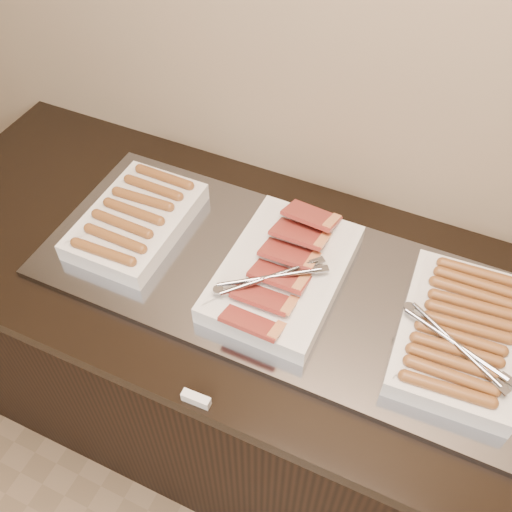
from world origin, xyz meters
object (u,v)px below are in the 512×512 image
at_px(warming_tray, 283,282).
at_px(dish_left, 136,219).
at_px(counter, 278,375).
at_px(dish_right, 460,333).
at_px(dish_center, 283,272).

relative_size(warming_tray, dish_left, 3.42).
distance_m(counter, warming_tray, 0.46).
relative_size(warming_tray, dish_right, 3.03).
bearing_deg(dish_left, counter, 0.01).
distance_m(counter, dish_center, 0.50).
xyz_separation_m(counter, dish_left, (-0.41, 0.00, 0.50)).
bearing_deg(counter, dish_center, -110.33).
xyz_separation_m(warming_tray, dish_center, (-0.00, -0.00, 0.04)).
bearing_deg(dish_center, dish_right, 0.58).
distance_m(warming_tray, dish_center, 0.04).
height_order(warming_tray, dish_left, dish_left).
distance_m(counter, dish_right, 0.65).
xyz_separation_m(counter, dish_right, (0.42, -0.00, 0.50)).
relative_size(counter, dish_left, 5.88).
height_order(warming_tray, dish_right, dish_right).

